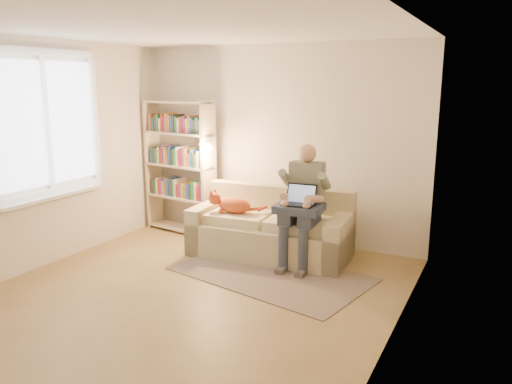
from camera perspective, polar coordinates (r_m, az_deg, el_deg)
The scene contains 13 objects.
floor at distance 5.14m, azimuth -8.23°, elevation -11.94°, with size 4.50×4.50×0.00m, color olive.
ceiling at distance 4.71m, azimuth -9.25°, elevation 18.26°, with size 4.00×4.50×0.02m, color white.
wall_left at distance 6.13m, azimuth -24.14°, elevation 3.75°, with size 0.02×4.50×2.60m, color silver.
wall_right at distance 3.95m, azimuth 15.59°, elevation 0.19°, with size 0.02×4.50×2.60m, color silver.
wall_back at distance 6.69m, azimuth 2.59°, elevation 5.46°, with size 4.00×0.02×2.60m, color silver.
window at distance 6.21m, azimuth -22.47°, elevation 4.69°, with size 0.12×1.52×1.69m.
sofa at distance 6.21m, azimuth 1.77°, elevation -4.53°, with size 1.99×1.00×0.82m.
person at distance 5.80m, azimuth 5.41°, elevation -0.74°, with size 0.43×0.65×1.41m.
cat at distance 6.19m, azimuth -2.69°, elevation -1.42°, with size 0.67×0.27×0.25m.
blanket at distance 5.70m, azimuth 4.89°, elevation -1.85°, with size 0.52×0.43×0.09m, color #283346.
laptop at distance 5.68m, azimuth 4.94°, elevation -0.85°, with size 0.37×0.31×0.30m.
bookshelf at distance 7.11m, azimuth -8.72°, elevation 3.59°, with size 1.24×0.51×1.88m.
rug at distance 5.68m, azimuth 1.73°, elevation -9.32°, with size 2.12×1.25×0.01m, color #7E6C5B.
Camera 1 is at (2.74, -3.80, 2.10)m, focal length 35.00 mm.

